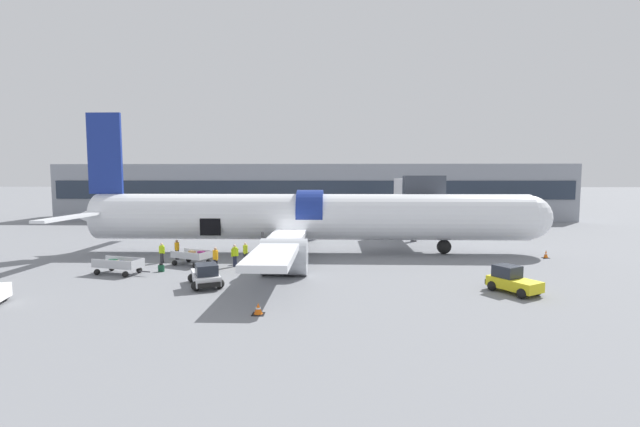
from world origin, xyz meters
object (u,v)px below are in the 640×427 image
object	(u,v)px
suitcase_on_tarmac_upright	(161,268)
ground_crew_supervisor	(245,252)
ground_crew_loader_b	(235,255)
ground_crew_driver	(215,258)
baggage_tug_rear	(206,276)
ground_crew_helper	(162,252)
baggage_tug_mid	(512,281)
airplane	(305,218)
baggage_cart_loading	(193,258)
ground_crew_loader_a	(177,249)
baggage_cart_queued	(119,266)

from	to	relation	value
suitcase_on_tarmac_upright	ground_crew_supervisor	bearing A→B (deg)	31.83
ground_crew_loader_b	ground_crew_driver	distance (m)	1.70
baggage_tug_rear	ground_crew_driver	xyz separation A→B (m)	(-0.61, 4.28, 0.25)
baggage_tug_rear	ground_crew_helper	world-z (taller)	ground_crew_helper
ground_crew_helper	suitcase_on_tarmac_upright	xyz separation A→B (m)	(1.19, -3.08, -0.57)
baggage_tug_mid	baggage_tug_rear	xyz separation A→B (m)	(-17.77, 0.84, -0.02)
baggage_tug_rear	ground_crew_driver	world-z (taller)	ground_crew_driver
baggage_tug_mid	ground_crew_loader_b	bearing A→B (deg)	159.58
airplane	ground_crew_driver	xyz separation A→B (m)	(-5.77, -7.10, -2.18)
baggage_tug_rear	ground_crew_driver	size ratio (longest dim) A/B	2.15
baggage_tug_rear	baggage_cart_loading	distance (m)	6.61
ground_crew_helper	suitcase_on_tarmac_upright	world-z (taller)	ground_crew_helper
baggage_tug_mid	ground_crew_loader_b	world-z (taller)	ground_crew_loader_b
airplane	ground_crew_loader_b	world-z (taller)	airplane
airplane	ground_crew_loader_b	distance (m)	7.76
baggage_tug_mid	baggage_tug_rear	size ratio (longest dim) A/B	0.89
baggage_cart_loading	ground_crew_loader_a	bearing A→B (deg)	133.01
baggage_cart_loading	suitcase_on_tarmac_upright	distance (m)	2.72
baggage_cart_queued	suitcase_on_tarmac_upright	distance (m)	2.68
airplane	suitcase_on_tarmac_upright	size ratio (longest dim) A/B	69.88
baggage_tug_mid	ground_crew_loader_b	distance (m)	18.49
baggage_tug_mid	baggage_cart_loading	xyz separation A→B (m)	(-20.53, 6.84, -0.07)
baggage_tug_mid	ground_crew_helper	bearing A→B (deg)	161.73
ground_crew_loader_a	ground_crew_helper	world-z (taller)	ground_crew_loader_a
baggage_tug_mid	ground_crew_driver	size ratio (longest dim) A/B	1.92
ground_crew_loader_a	ground_crew_driver	size ratio (longest dim) A/B	0.96
ground_crew_supervisor	suitcase_on_tarmac_upright	world-z (taller)	ground_crew_supervisor
ground_crew_loader_b	airplane	bearing A→B (deg)	50.68
suitcase_on_tarmac_upright	baggage_cart_loading	bearing A→B (deg)	56.53
baggage_cart_loading	ground_crew_helper	size ratio (longest dim) A/B	2.40
ground_crew_driver	ground_crew_helper	distance (m)	5.47
baggage_tug_mid	ground_crew_helper	distance (m)	24.45
ground_crew_loader_a	ground_crew_loader_b	size ratio (longest dim) A/B	0.96
baggage_tug_mid	baggage_cart_queued	world-z (taller)	baggage_tug_mid
baggage_cart_loading	ground_crew_loader_b	size ratio (longest dim) A/B	2.26
baggage_cart_queued	ground_crew_helper	xyz separation A→B (m)	(1.34, 3.89, 0.27)
ground_crew_loader_b	suitcase_on_tarmac_upright	world-z (taller)	ground_crew_loader_b
baggage_tug_mid	ground_crew_loader_b	size ratio (longest dim) A/B	1.93
airplane	suitcase_on_tarmac_upright	xyz separation A→B (m)	(-9.41, -7.63, -2.80)
ground_crew_driver	ground_crew_loader_a	bearing A→B (deg)	137.02
ground_crew_loader_b	ground_crew_supervisor	size ratio (longest dim) A/B	1.05
ground_crew_loader_a	ground_crew_helper	xyz separation A→B (m)	(-0.67, -1.33, -0.02)
baggage_tug_mid	ground_crew_loader_a	xyz separation A→B (m)	(-22.54, 9.00, 0.19)
ground_crew_loader_a	baggage_cart_loading	bearing A→B (deg)	-46.99
baggage_tug_mid	ground_crew_supervisor	xyz separation A→B (m)	(-16.84, 7.80, 0.18)
airplane	ground_crew_loader_a	bearing A→B (deg)	-162.06
baggage_tug_rear	ground_crew_helper	xyz separation A→B (m)	(-5.44, 6.83, 0.19)
baggage_cart_loading	ground_crew_driver	distance (m)	2.78
baggage_tug_rear	ground_crew_supervisor	world-z (taller)	ground_crew_supervisor
baggage_tug_mid	baggage_tug_rear	world-z (taller)	baggage_tug_mid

